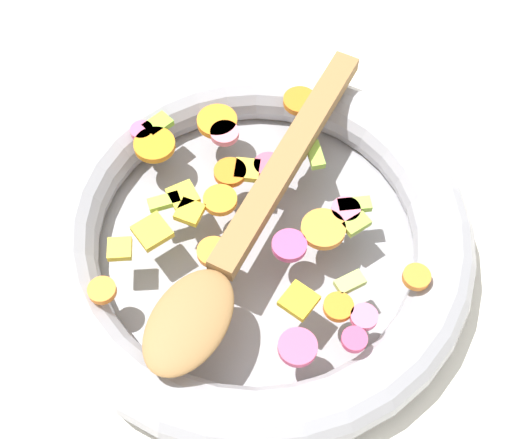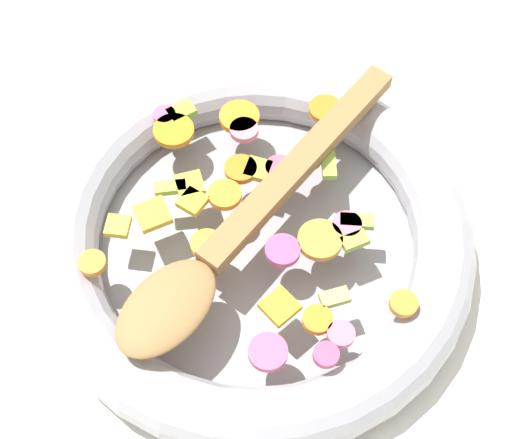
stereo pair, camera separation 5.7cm
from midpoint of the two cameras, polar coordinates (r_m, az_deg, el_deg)
The scene contains 4 objects.
ground_plane at distance 0.61m, azimuth -2.65°, elevation -2.66°, with size 4.00×4.00×0.00m, color silver.
skillet at distance 0.59m, azimuth -2.74°, elevation -1.63°, with size 0.36×0.36×0.05m.
chopped_vegetables at distance 0.57m, azimuth -3.39°, elevation 0.62°, with size 0.27×0.27×0.01m.
wooden_spoon at distance 0.55m, azimuth -3.93°, elevation -1.14°, with size 0.33×0.13×0.01m.
Camera 1 is at (0.29, 0.06, 0.54)m, focal length 50.00 mm.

